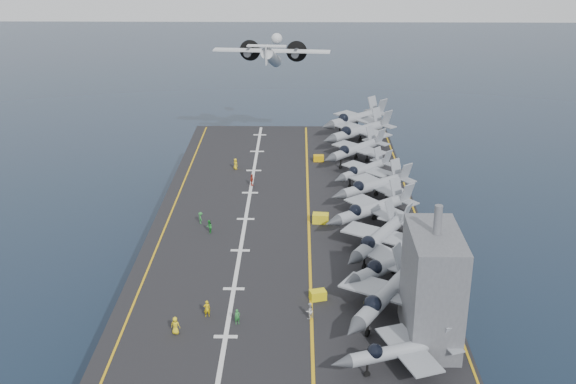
{
  "coord_description": "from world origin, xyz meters",
  "views": [
    {
      "loc": [
        1.43,
        -93.82,
        52.45
      ],
      "look_at": [
        0.0,
        4.0,
        13.0
      ],
      "focal_mm": 45.0,
      "sensor_mm": 36.0,
      "label": 1
    }
  ],
  "objects_px": {
    "fighter_jet_0": "(402,349)",
    "transport_plane": "(272,58)",
    "island_superstructure": "(433,275)",
    "tow_cart_a": "(318,295)"
  },
  "relations": [
    {
      "from": "island_superstructure",
      "to": "tow_cart_a",
      "type": "distance_m",
      "value": 15.34
    },
    {
      "from": "fighter_jet_0",
      "to": "tow_cart_a",
      "type": "xyz_separation_m",
      "value": [
        -7.73,
        13.05,
        -1.71
      ]
    },
    {
      "from": "island_superstructure",
      "to": "tow_cart_a",
      "type": "relative_size",
      "value": 7.25
    },
    {
      "from": "fighter_jet_0",
      "to": "transport_plane",
      "type": "height_order",
      "value": "transport_plane"
    },
    {
      "from": "island_superstructure",
      "to": "fighter_jet_0",
      "type": "distance_m",
      "value": 8.19
    },
    {
      "from": "tow_cart_a",
      "to": "transport_plane",
      "type": "distance_m",
      "value": 80.65
    },
    {
      "from": "tow_cart_a",
      "to": "fighter_jet_0",
      "type": "bearing_deg",
      "value": -59.36
    },
    {
      "from": "fighter_jet_0",
      "to": "transport_plane",
      "type": "bearing_deg",
      "value": 99.66
    },
    {
      "from": "fighter_jet_0",
      "to": "transport_plane",
      "type": "distance_m",
      "value": 94.34
    },
    {
      "from": "transport_plane",
      "to": "island_superstructure",
      "type": "bearing_deg",
      "value": -77.58
    }
  ]
}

